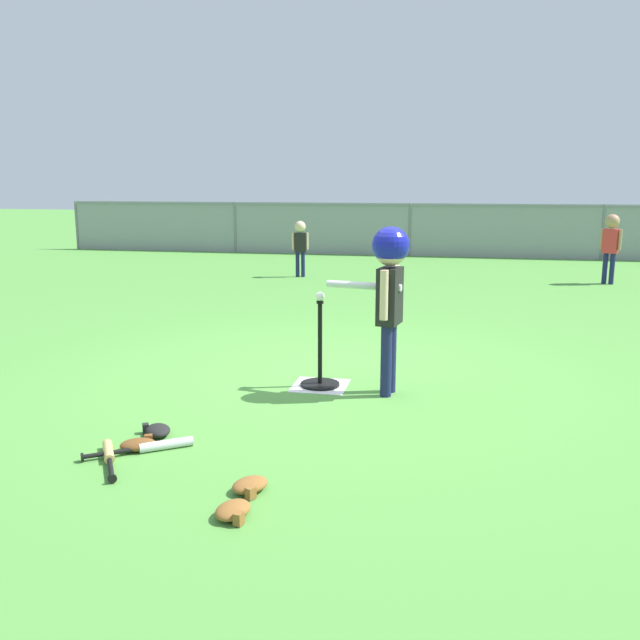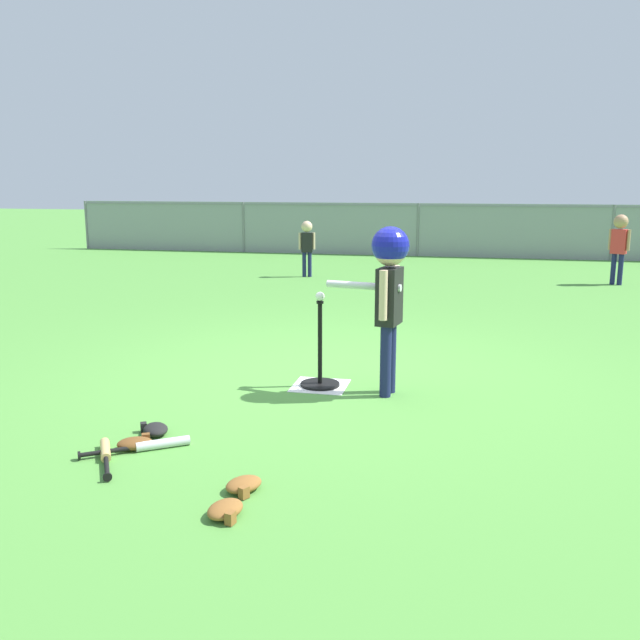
# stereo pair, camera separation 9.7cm
# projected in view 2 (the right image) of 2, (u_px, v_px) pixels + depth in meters

# --- Properties ---
(ground_plane) EXTENTS (60.00, 60.00, 0.00)m
(ground_plane) POSITION_uv_depth(u_px,v_px,m) (332.00, 375.00, 5.93)
(ground_plane) COLOR #51933D
(home_plate) EXTENTS (0.44, 0.44, 0.01)m
(home_plate) POSITION_uv_depth(u_px,v_px,m) (320.00, 385.00, 5.62)
(home_plate) COLOR white
(home_plate) RESTS_ON ground_plane
(batting_tee) EXTENTS (0.32, 0.32, 0.70)m
(batting_tee) POSITION_uv_depth(u_px,v_px,m) (320.00, 372.00, 5.60)
(batting_tee) COLOR black
(batting_tee) RESTS_ON ground_plane
(baseball_on_tee) EXTENTS (0.07, 0.07, 0.07)m
(baseball_on_tee) POSITION_uv_depth(u_px,v_px,m) (320.00, 296.00, 5.47)
(baseball_on_tee) COLOR white
(baseball_on_tee) RESTS_ON batting_tee
(batter_child) EXTENTS (0.65, 0.37, 1.31)m
(batter_child) POSITION_uv_depth(u_px,v_px,m) (389.00, 276.00, 5.22)
(batter_child) COLOR #191E4C
(batter_child) RESTS_ON ground_plane
(fielder_deep_center) EXTENTS (0.28, 0.19, 0.96)m
(fielder_deep_center) POSITION_uv_depth(u_px,v_px,m) (307.00, 241.00, 11.81)
(fielder_deep_center) COLOR #191E4C
(fielder_deep_center) RESTS_ON ground_plane
(fielder_near_right) EXTENTS (0.30, 0.22, 1.12)m
(fielder_near_right) POSITION_uv_depth(u_px,v_px,m) (619.00, 240.00, 10.89)
(fielder_near_right) COLOR #191E4C
(fielder_near_right) RESTS_ON ground_plane
(spare_bat_silver) EXTENTS (0.59, 0.43, 0.06)m
(spare_bat_silver) POSITION_uv_depth(u_px,v_px,m) (152.00, 445.00, 4.29)
(spare_bat_silver) COLOR silver
(spare_bat_silver) RESTS_ON ground_plane
(spare_bat_wood) EXTENTS (0.33, 0.51, 0.06)m
(spare_bat_wood) POSITION_uv_depth(u_px,v_px,m) (106.00, 454.00, 4.16)
(spare_bat_wood) COLOR #DBB266
(spare_bat_wood) RESTS_ON ground_plane
(glove_by_plate) EXTENTS (0.20, 0.25, 0.07)m
(glove_by_plate) POSITION_uv_depth(u_px,v_px,m) (225.00, 510.00, 3.44)
(glove_by_plate) COLOR brown
(glove_by_plate) RESTS_ON ground_plane
(glove_near_bats) EXTENTS (0.25, 0.27, 0.07)m
(glove_near_bats) POSITION_uv_depth(u_px,v_px,m) (155.00, 429.00, 4.55)
(glove_near_bats) COLOR black
(glove_near_bats) RESTS_ON ground_plane
(glove_tossed_aside) EXTENTS (0.25, 0.27, 0.07)m
(glove_tossed_aside) POSITION_uv_depth(u_px,v_px,m) (244.00, 485.00, 3.72)
(glove_tossed_aside) COLOR brown
(glove_tossed_aside) RESTS_ON ground_plane
(glove_outfield_drop) EXTENTS (0.27, 0.24, 0.07)m
(glove_outfield_drop) POSITION_uv_depth(u_px,v_px,m) (135.00, 443.00, 4.31)
(glove_outfield_drop) COLOR brown
(glove_outfield_drop) RESTS_ON ground_plane
(outfield_fence) EXTENTS (16.06, 0.06, 1.15)m
(outfield_fence) POSITION_uv_depth(u_px,v_px,m) (418.00, 228.00, 15.04)
(outfield_fence) COLOR slate
(outfield_fence) RESTS_ON ground_plane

